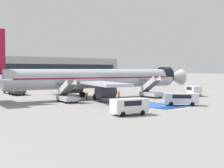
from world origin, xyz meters
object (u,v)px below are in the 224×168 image
object	(u,v)px
traffic_cone_1	(157,94)
airliner	(93,79)
service_van_3	(129,105)
baggage_cart	(177,96)
ground_crew_2	(99,95)
boarding_stairs_forward	(151,92)
boarding_stairs_aft	(67,97)
ground_crew_1	(119,95)
service_van_0	(181,98)
fuel_tanker	(14,87)
service_van_2	(193,90)
traffic_cone_0	(165,94)
ground_crew_0	(87,95)

from	to	relation	value
traffic_cone_1	airliner	bearing A→B (deg)	167.11
service_van_3	baggage_cart	size ratio (longest dim) A/B	1.57
ground_crew_2	boarding_stairs_forward	bearing A→B (deg)	-7.00
boarding_stairs_aft	ground_crew_1	bearing A→B (deg)	-9.12
service_van_3	baggage_cart	distance (m)	26.01
service_van_0	baggage_cart	size ratio (longest dim) A/B	1.68
airliner	service_van_0	size ratio (longest dim) A/B	8.95
airliner	fuel_tanker	world-z (taller)	airliner
baggage_cart	ground_crew_2	xyz separation A→B (m)	(-15.90, 4.26, 0.82)
fuel_tanker	baggage_cart	bearing A→B (deg)	-43.99
service_van_2	traffic_cone_0	world-z (taller)	service_van_2
baggage_cart	fuel_tanker	bearing A→B (deg)	19.56
boarding_stairs_forward	service_van_3	distance (m)	23.96
boarding_stairs_forward	baggage_cart	size ratio (longest dim) A/B	1.85
boarding_stairs_forward	traffic_cone_0	bearing A→B (deg)	22.31
boarding_stairs_forward	fuel_tanker	distance (m)	30.15
airliner	baggage_cart	bearing A→B (deg)	65.81
ground_crew_1	traffic_cone_0	distance (m)	14.11
ground_crew_0	traffic_cone_0	size ratio (longest dim) A/B	2.67
boarding_stairs_aft	traffic_cone_1	xyz separation A→B (m)	(21.92, 0.01, -0.72)
service_van_3	ground_crew_0	world-z (taller)	service_van_3
service_van_2	traffic_cone_1	world-z (taller)	service_van_2
boarding_stairs_aft	airliner	bearing A→B (deg)	31.43
airliner	fuel_tanker	size ratio (longest dim) A/B	4.34
ground_crew_0	traffic_cone_1	size ratio (longest dim) A/B	3.11
boarding_stairs_forward	ground_crew_0	bearing A→B (deg)	176.00
service_van_0	ground_crew_2	size ratio (longest dim) A/B	2.67
fuel_tanker	ground_crew_2	size ratio (longest dim) A/B	5.51
fuel_tanker	traffic_cone_1	xyz separation A→B (m)	(22.48, -21.71, -1.43)
ground_crew_2	airliner	bearing A→B (deg)	65.37
boarding_stairs_aft	service_van_3	xyz separation A→B (m)	(-1.66, -17.27, 0.22)
boarding_stairs_forward	service_van_0	bearing A→B (deg)	-107.86
airliner	traffic_cone_0	size ratio (longest dim) A/B	74.87
service_van_0	service_van_3	bearing A→B (deg)	-34.84
ground_crew_2	fuel_tanker	bearing A→B (deg)	104.04
boarding_stairs_aft	boarding_stairs_forward	bearing A→B (deg)	-0.00
boarding_stairs_aft	baggage_cart	size ratio (longest dim) A/B	1.85
fuel_tanker	traffic_cone_1	size ratio (longest dim) A/B	20.06
boarding_stairs_forward	ground_crew_2	world-z (taller)	boarding_stairs_forward
fuel_tanker	traffic_cone_1	world-z (taller)	fuel_tanker
ground_crew_2	service_van_3	bearing A→B (deg)	-115.90
fuel_tanker	service_van_2	world-z (taller)	fuel_tanker
baggage_cart	ground_crew_0	bearing A→B (deg)	51.67
ground_crew_1	ground_crew_2	bearing A→B (deg)	67.14
ground_crew_0	service_van_2	bearing A→B (deg)	-145.71
ground_crew_2	traffic_cone_0	distance (m)	17.22
traffic_cone_0	traffic_cone_1	distance (m)	1.55
fuel_tanker	service_van_0	world-z (taller)	fuel_tanker
boarding_stairs_aft	ground_crew_2	distance (m)	5.85
ground_crew_1	traffic_cone_0	xyz separation A→B (m)	(14.00, 1.62, -0.68)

